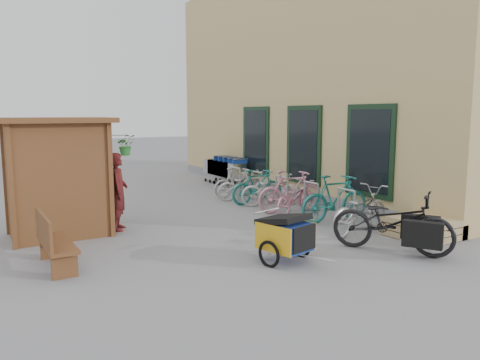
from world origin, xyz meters
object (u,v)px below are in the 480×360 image
bike_0 (360,210)px  person_kiosk (118,192)px  cargo_bike (394,222)px  shopping_carts (224,168)px  kiosk (53,160)px  bike_4 (272,189)px  bike_1 (335,198)px  bike_5 (257,187)px  bike_3 (291,191)px  bike_7 (237,183)px  pallet_stack (420,227)px  bench (52,241)px  bike_6 (245,186)px  child_trailer (285,234)px  bike_2 (296,197)px

bike_0 → person_kiosk: bearing=43.8°
cargo_bike → person_kiosk: 5.60m
shopping_carts → kiosk: bearing=-145.3°
cargo_bike → bike_4: cargo_bike is taller
bike_1 → bike_5: (-0.36, 2.74, -0.07)m
person_kiosk → bike_5: size_ratio=1.04×
bike_3 → bike_7: bike_3 is taller
shopping_carts → bike_5: shopping_carts is taller
pallet_stack → shopping_carts: shopping_carts is taller
bench → bike_0: (5.88, -0.86, 0.03)m
bike_1 → bike_6: (-0.37, 3.37, -0.12)m
kiosk → child_trailer: 4.92m
person_kiosk → bike_0: (4.24, -2.84, -0.34)m
bike_6 → cargo_bike: bearing=-168.2°
kiosk → bike_7: size_ratio=1.69×
bike_0 → bike_5: 3.79m
bench → bike_1: (6.14, 0.18, 0.09)m
bench → bike_4: size_ratio=0.84×
bike_5 → bike_3: bearing=-174.5°
bench → bike_3: (5.89, 1.54, 0.07)m
bike_1 → bike_7: 3.90m
pallet_stack → shopping_carts: 8.22m
kiosk → pallet_stack: kiosk is taller
shopping_carts → bike_1: bearing=-94.8°
bike_1 → bike_5: bike_1 is taller
bike_6 → bike_3: bearing=-161.2°
shopping_carts → bike_1: size_ratio=1.23×
child_trailer → bike_7: bearing=54.4°
bike_5 → person_kiosk: bearing=103.9°
bike_3 → bike_4: bike_3 is taller
bike_1 → bike_3: bike_1 is taller
bike_2 → kiosk: bearing=62.9°
pallet_stack → bike_4: bike_4 is taller
bike_1 → bike_0: bearing=170.5°
child_trailer → bike_3: bearing=39.0°
bike_7 → shopping_carts: bearing=-16.0°
bike_4 → pallet_stack: bearing=-151.7°
kiosk → pallet_stack: bearing=-31.7°
bench → bike_1: bike_1 is taller
bike_1 → bike_2: 1.22m
pallet_stack → bike_7: bike_7 is taller
bike_0 → bike_4: size_ratio=1.10×
shopping_carts → child_trailer: (-3.24, -8.07, -0.12)m
kiosk → bike_3: (5.49, -0.57, -1.01)m
cargo_bike → bike_3: (0.48, 3.71, -0.02)m
pallet_stack → shopping_carts: bearing=90.0°
child_trailer → bike_3: size_ratio=0.83×
cargo_bike → bike_2: cargo_bike is taller
bike_3 → bike_7: size_ratio=1.21×
bike_0 → bike_5: bike_0 is taller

